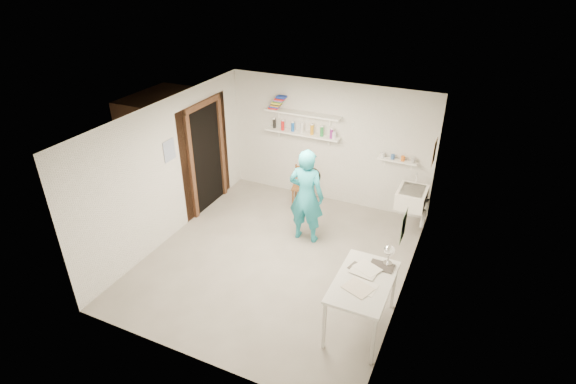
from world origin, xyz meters
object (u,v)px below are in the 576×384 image
at_px(man, 306,196).
at_px(wall_clock, 312,176).
at_px(belfast_sink, 412,197).
at_px(wooden_chair, 302,187).
at_px(desk_lamp, 389,250).
at_px(work_table, 361,304).

bearing_deg(man, wall_clock, -92.13).
relative_size(belfast_sink, wooden_chair, 0.75).
xyz_separation_m(wooden_chair, desk_lamp, (2.16, -2.19, 0.60)).
bearing_deg(wall_clock, belfast_sink, 24.04).
xyz_separation_m(wall_clock, desk_lamp, (1.65, -1.37, -0.12)).
height_order(man, wooden_chair, man).
distance_m(man, wooden_chair, 1.24).
height_order(belfast_sink, work_table, belfast_sink).
relative_size(wall_clock, work_table, 0.26).
bearing_deg(wooden_chair, work_table, -65.94).
xyz_separation_m(wall_clock, wooden_chair, (-0.51, 0.82, -0.72)).
relative_size(man, work_table, 1.44).
height_order(belfast_sink, desk_lamp, desk_lamp).
relative_size(belfast_sink, wall_clock, 1.99).
relative_size(wall_clock, wooden_chair, 0.38).
xyz_separation_m(man, wooden_chair, (-0.51, 1.04, -0.44)).
bearing_deg(belfast_sink, desk_lamp, -87.75).
xyz_separation_m(work_table, desk_lamp, (0.19, 0.47, 0.61)).
bearing_deg(desk_lamp, wooden_chair, 134.61).
xyz_separation_m(belfast_sink, desk_lamp, (0.08, -2.11, 0.30)).
distance_m(belfast_sink, desk_lamp, 2.13).
bearing_deg(desk_lamp, wall_clock, 140.25).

